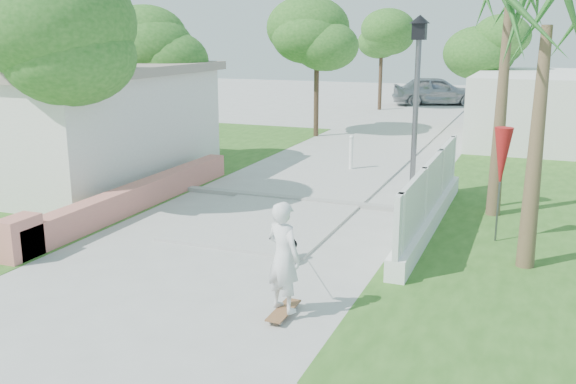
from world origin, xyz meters
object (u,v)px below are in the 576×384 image
at_px(patio_umbrella, 502,159).
at_px(parked_car, 436,91).
at_px(bollard, 351,152).
at_px(skateboarder, 282,246).
at_px(street_lamp, 416,111).
at_px(dog, 288,251).

distance_m(patio_umbrella, parked_car, 25.30).
relative_size(bollard, skateboarder, 0.40).
height_order(street_lamp, bollard, street_lamp).
distance_m(bollard, dog, 8.30).
bearing_deg(street_lamp, dog, -112.13).
bearing_deg(patio_umbrella, bollard, 129.91).
distance_m(street_lamp, skateboarder, 5.36).
bearing_deg(dog, skateboarder, -68.25).
relative_size(street_lamp, bollard, 4.07).
distance_m(dog, parked_car, 27.54).
distance_m(bollard, skateboarder, 9.61).
bearing_deg(parked_car, skateboarder, 165.75).
xyz_separation_m(street_lamp, dog, (-1.51, -3.71, -2.19)).
bearing_deg(skateboarder, street_lamp, -78.80).
bearing_deg(dog, bollard, 102.38).
bearing_deg(dog, street_lamp, 72.00).
relative_size(dog, parked_car, 0.13).
relative_size(bollard, patio_umbrella, 0.47).
distance_m(patio_umbrella, skateboarder, 5.07).
height_order(patio_umbrella, parked_car, patio_umbrella).
bearing_deg(bollard, parked_car, 91.45).
relative_size(skateboarder, parked_car, 0.55).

